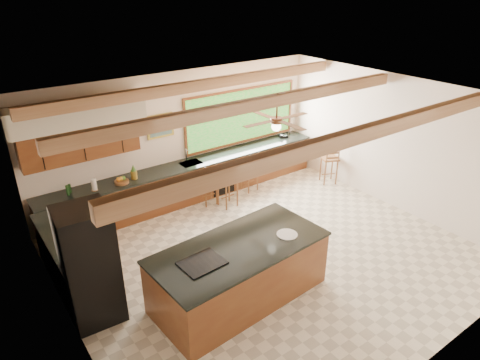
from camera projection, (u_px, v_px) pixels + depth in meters
ground at (269, 255)px, 8.25m from camera, size 7.20×7.20×0.00m
room_shell at (242, 139)px, 7.68m from camera, size 7.27×6.54×3.02m
counter_run at (169, 196)px, 9.46m from camera, size 7.12×3.10×1.25m
island at (239, 271)px, 6.97m from camera, size 2.95×1.53×1.02m
refrigerator at (90, 266)px, 6.37m from camera, size 0.79×0.77×1.92m
bar_stool_a at (229, 181)px, 9.70m from camera, size 0.42×0.42×1.13m
bar_stool_b at (209, 181)px, 9.83m from camera, size 0.39×0.39×1.02m
bar_stool_c at (251, 169)px, 10.47m from camera, size 0.39×0.39×1.02m
bar_stool_d at (331, 159)px, 10.84m from camera, size 0.53×0.53×1.11m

